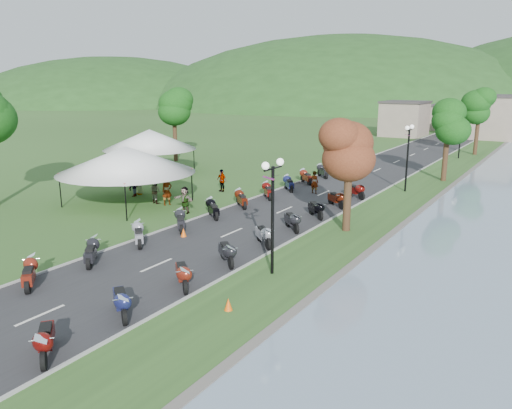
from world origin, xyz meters
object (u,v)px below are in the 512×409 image
Objects in this scene: vendor_tent_main at (127,175)px; pedestrian_c at (134,196)px; pedestrian_b at (156,203)px; pedestrian_a at (168,205)px.

vendor_tent_main is 3.48× the size of pedestrian_c.
pedestrian_b is 0.96× the size of pedestrian_c.
pedestrian_b is 2.96m from pedestrian_c.
vendor_tent_main is 3.39m from pedestrian_a.
vendor_tent_main is at bearing 139.88° from pedestrian_a.
pedestrian_b is at bearing 39.58° from vendor_tent_main.
pedestrian_c is (-1.44, 1.88, -2.00)m from vendor_tent_main.
pedestrian_a is 1.16× the size of pedestrian_b.
pedestrian_c is at bearing 103.87° from pedestrian_a.
pedestrian_a is at bearing -165.05° from pedestrian_b.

